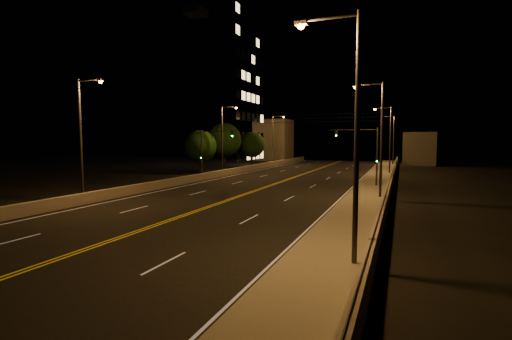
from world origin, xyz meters
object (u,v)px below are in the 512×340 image
(traffic_signal_right, at_px, (367,150))
(streetlight_2, at_px, (388,136))
(streetlight_5, at_px, (224,136))
(streetlight_4, at_px, (83,133))
(traffic_signal_left, at_px, (209,149))
(streetlight_0, at_px, (350,125))
(tree_1, at_px, (224,140))
(streetlight_1, at_px, (378,133))
(tree_2, at_px, (252,145))
(streetlight_6, at_px, (274,137))
(streetlight_3, at_px, (392,137))
(tree_0, at_px, (200,146))
(building_tower, at_px, (196,91))

(traffic_signal_right, bearing_deg, streetlight_2, 84.59)
(streetlight_5, bearing_deg, streetlight_4, -90.00)
(streetlight_5, xyz_separation_m, traffic_signal_left, (1.12, -6.48, -1.63))
(streetlight_0, distance_m, streetlight_4, 22.85)
(streetlight_4, distance_m, traffic_signal_right, 27.08)
(streetlight_4, distance_m, tree_1, 36.05)
(streetlight_1, distance_m, tree_1, 37.06)
(streetlight_5, distance_m, tree_2, 18.30)
(streetlight_0, height_order, tree_1, streetlight_0)
(streetlight_6, bearing_deg, streetlight_3, 23.00)
(streetlight_4, relative_size, tree_0, 1.51)
(streetlight_2, relative_size, streetlight_3, 1.00)
(traffic_signal_right, bearing_deg, tree_2, 133.23)
(streetlight_3, relative_size, tree_1, 1.23)
(tree_0, relative_size, tree_2, 0.99)
(traffic_signal_left, distance_m, building_tower, 33.07)
(traffic_signal_right, bearing_deg, streetlight_4, -137.59)
(tree_2, bearing_deg, traffic_signal_left, -80.36)
(building_tower, height_order, tree_2, building_tower)
(streetlight_4, bearing_deg, traffic_signal_left, 86.49)
(streetlight_2, height_order, traffic_signal_right, streetlight_2)
(streetlight_0, bearing_deg, traffic_signal_right, 93.33)
(streetlight_1, xyz_separation_m, traffic_signal_right, (-1.52, 8.15, -1.63))
(traffic_signal_left, relative_size, building_tower, 0.20)
(streetlight_0, height_order, streetlight_4, same)
(traffic_signal_right, bearing_deg, building_tower, 143.97)
(streetlight_1, height_order, streetlight_2, same)
(streetlight_4, bearing_deg, streetlight_3, 68.91)
(streetlight_4, height_order, building_tower, building_tower)
(streetlight_2, bearing_deg, traffic_signal_right, -95.41)
(building_tower, bearing_deg, streetlight_6, 7.98)
(tree_0, relative_size, tree_1, 0.82)
(building_tower, relative_size, tree_2, 4.73)
(streetlight_3, bearing_deg, tree_0, -131.10)
(traffic_signal_left, height_order, tree_0, tree_0)
(streetlight_6, xyz_separation_m, building_tower, (-15.94, -2.23, 9.38))
(streetlight_5, bearing_deg, streetlight_6, 90.00)
(streetlight_3, xyz_separation_m, streetlight_6, (-21.47, -9.11, 0.00))
(building_tower, bearing_deg, streetlight_3, 16.87)
(streetlight_5, bearing_deg, building_tower, 129.07)
(streetlight_2, distance_m, tree_2, 25.97)
(streetlight_2, relative_size, tree_0, 1.51)
(streetlight_3, bearing_deg, tree_2, -152.08)
(streetlight_5, xyz_separation_m, tree_1, (-5.35, 10.94, -0.59))
(streetlight_4, xyz_separation_m, building_tower, (-15.94, 44.34, 9.38))
(tree_0, bearing_deg, streetlight_1, -31.39)
(streetlight_2, height_order, building_tower, building_tower)
(streetlight_0, distance_m, streetlight_6, 58.47)
(streetlight_3, height_order, building_tower, building_tower)
(streetlight_6, bearing_deg, streetlight_1, -59.53)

